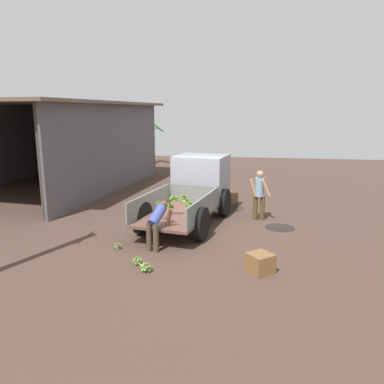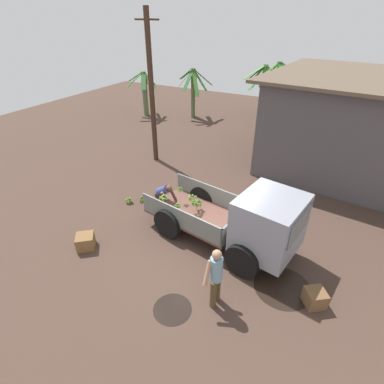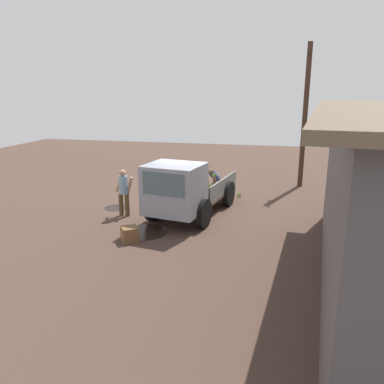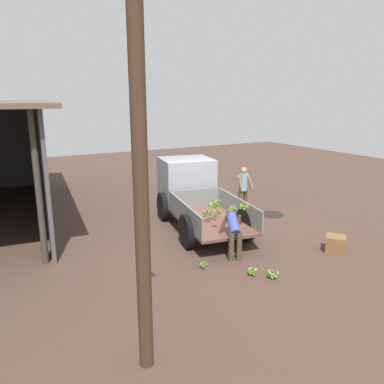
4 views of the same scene
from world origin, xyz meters
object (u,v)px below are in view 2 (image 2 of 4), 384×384
object	(u,v)px
utility_pole	(152,91)
banana_bunch_on_ground_0	(129,200)
cargo_truck	(252,222)
banana_bunch_on_ground_1	(173,195)
banana_bunch_on_ground_2	(142,199)
banana_bunch_on_ground_3	(163,208)
wooden_crate_0	(85,242)
person_foreground_visitor	(216,275)
person_worker_loading	(163,194)
wooden_crate_1	(315,298)

from	to	relation	value
utility_pole	banana_bunch_on_ground_0	world-z (taller)	utility_pole
cargo_truck	utility_pole	xyz separation A→B (m)	(-5.93, 4.06, 2.09)
utility_pole	banana_bunch_on_ground_0	size ratio (longest dim) A/B	21.54
banana_bunch_on_ground_1	banana_bunch_on_ground_2	distance (m)	1.18
cargo_truck	banana_bunch_on_ground_3	distance (m)	3.53
banana_bunch_on_ground_0	wooden_crate_0	bearing A→B (deg)	-81.12
utility_pole	person_foreground_visitor	distance (m)	8.72
banana_bunch_on_ground_0	cargo_truck	bearing A→B (deg)	-5.36
person_worker_loading	banana_bunch_on_ground_3	world-z (taller)	person_worker_loading
banana_bunch_on_ground_1	wooden_crate_0	bearing A→B (deg)	-102.85
banana_bunch_on_ground_0	banana_bunch_on_ground_2	bearing A→B (deg)	42.21
utility_pole	person_foreground_visitor	xyz separation A→B (m)	(5.79, -6.13, -2.24)
utility_pole	banana_bunch_on_ground_1	bearing A→B (deg)	-45.39
cargo_truck	banana_bunch_on_ground_0	bearing A→B (deg)	-175.41
banana_bunch_on_ground_0	banana_bunch_on_ground_3	distance (m)	1.37
person_foreground_visitor	banana_bunch_on_ground_0	xyz separation A→B (m)	(-4.54, 2.51, -0.79)
wooden_crate_1	person_foreground_visitor	bearing A→B (deg)	-153.39
wooden_crate_0	person_worker_loading	bearing A→B (deg)	68.15
banana_bunch_on_ground_1	wooden_crate_1	distance (m)	6.02
wooden_crate_0	wooden_crate_1	bearing A→B (deg)	9.53
banana_bunch_on_ground_1	banana_bunch_on_ground_3	size ratio (longest dim) A/B	0.90
banana_bunch_on_ground_1	banana_bunch_on_ground_3	xyz separation A→B (m)	(0.14, -0.92, -0.01)
person_foreground_visitor	banana_bunch_on_ground_1	size ratio (longest dim) A/B	7.89
banana_bunch_on_ground_2	wooden_crate_0	world-z (taller)	wooden_crate_0
wooden_crate_0	wooden_crate_1	xyz separation A→B (m)	(6.27, 1.05, -0.00)
banana_bunch_on_ground_0	wooden_crate_1	bearing A→B (deg)	-12.29
banana_bunch_on_ground_3	cargo_truck	bearing A→B (deg)	-10.85
banana_bunch_on_ground_3	wooden_crate_0	distance (m)	2.87
banana_bunch_on_ground_0	banana_bunch_on_ground_2	world-z (taller)	banana_bunch_on_ground_0
person_worker_loading	wooden_crate_1	world-z (taller)	person_worker_loading
banana_bunch_on_ground_1	person_foreground_visitor	bearing A→B (deg)	-47.50
wooden_crate_0	wooden_crate_1	distance (m)	6.36
banana_bunch_on_ground_1	banana_bunch_on_ground_2	world-z (taller)	banana_bunch_on_ground_2
cargo_truck	banana_bunch_on_ground_2	world-z (taller)	cargo_truck
cargo_truck	banana_bunch_on_ground_1	distance (m)	3.92
utility_pole	person_foreground_visitor	world-z (taller)	utility_pole
person_worker_loading	banana_bunch_on_ground_3	xyz separation A→B (m)	(-0.08, 0.09, -0.63)
banana_bunch_on_ground_3	wooden_crate_1	xyz separation A→B (m)	(5.30, -1.65, 0.12)
banana_bunch_on_ground_2	banana_bunch_on_ground_3	xyz separation A→B (m)	(1.01, -0.12, -0.01)
cargo_truck	banana_bunch_on_ground_2	size ratio (longest dim) A/B	20.47
person_foreground_visitor	banana_bunch_on_ground_0	size ratio (longest dim) A/B	5.68
utility_pole	wooden_crate_0	distance (m)	6.98
cargo_truck	banana_bunch_on_ground_0	world-z (taller)	cargo_truck
person_foreground_visitor	wooden_crate_0	size ratio (longest dim) A/B	3.27
cargo_truck	banana_bunch_on_ground_3	size ratio (longest dim) A/B	20.84
utility_pole	wooden_crate_1	size ratio (longest dim) A/B	13.84
person_worker_loading	banana_bunch_on_ground_1	distance (m)	1.21
wooden_crate_0	wooden_crate_1	world-z (taller)	wooden_crate_0
cargo_truck	wooden_crate_0	distance (m)	4.84
banana_bunch_on_ground_1	wooden_crate_1	bearing A→B (deg)	-25.28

